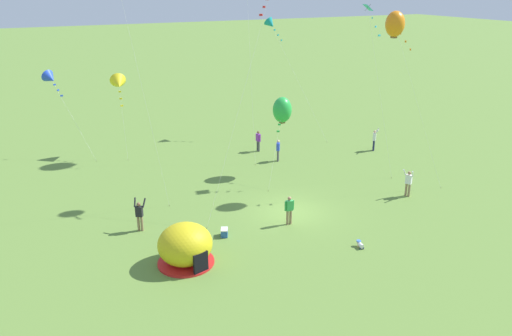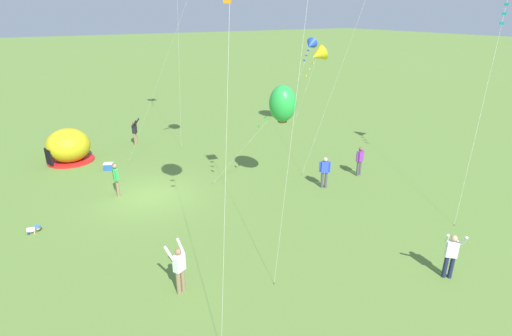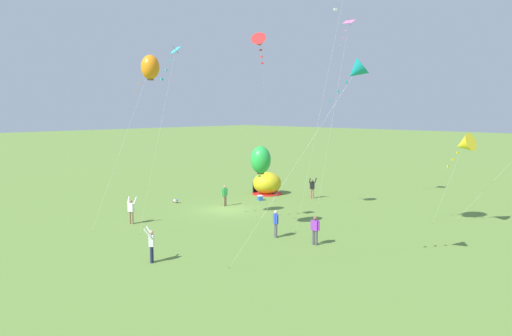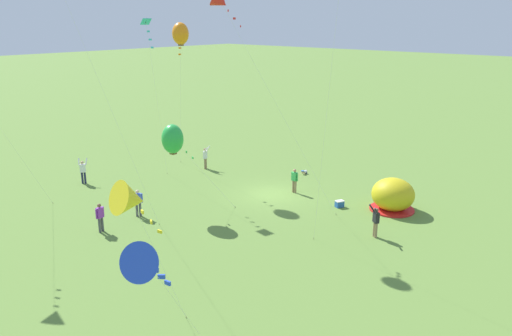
{
  "view_description": "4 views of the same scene",
  "coord_description": "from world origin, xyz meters",
  "px_view_note": "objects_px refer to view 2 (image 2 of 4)",
  "views": [
    {
      "loc": [
        -13.97,
        -23.7,
        13.06
      ],
      "look_at": [
        -0.61,
        3.6,
        1.72
      ],
      "focal_mm": 35.0,
      "sensor_mm": 36.0,
      "label": 1
    },
    {
      "loc": [
        18.77,
        -4.68,
        8.93
      ],
      "look_at": [
        3.3,
        4.38,
        1.81
      ],
      "focal_mm": 28.0,
      "sensor_mm": 36.0,
      "label": 2
    },
    {
      "loc": [
        26.3,
        28.77,
        7.98
      ],
      "look_at": [
        2.45,
        5.52,
        4.03
      ],
      "focal_mm": 35.0,
      "sensor_mm": 36.0,
      "label": 3
    },
    {
      "loc": [
        -20.6,
        25.22,
        11.74
      ],
      "look_at": [
        -0.86,
        2.58,
        2.68
      ],
      "focal_mm": 35.0,
      "sensor_mm": 36.0,
      "label": 4
    }
  ],
  "objects_px": {
    "cooler_box": "(109,166)",
    "kite_blue": "(310,45)",
    "person_center_field": "(325,171)",
    "person_with_toddler": "(360,160)",
    "kite_green": "(283,104)",
    "toddler_crawling": "(34,229)",
    "person_arms_raised": "(179,267)",
    "person_far_back": "(116,178)",
    "person_flying_kite": "(135,131)",
    "person_watching_sky": "(451,254)",
    "kite_yellow": "(318,55)",
    "popup_tent": "(68,146)"
  },
  "relations": [
    {
      "from": "cooler_box",
      "to": "kite_blue",
      "type": "distance_m",
      "value": 21.52
    },
    {
      "from": "person_center_field",
      "to": "person_with_toddler",
      "type": "distance_m",
      "value": 2.84
    },
    {
      "from": "kite_green",
      "to": "kite_blue",
      "type": "height_order",
      "value": "kite_blue"
    },
    {
      "from": "cooler_box",
      "to": "kite_blue",
      "type": "xyz_separation_m",
      "value": [
        -6.43,
        19.71,
        5.76
      ]
    },
    {
      "from": "toddler_crawling",
      "to": "person_arms_raised",
      "type": "height_order",
      "value": "person_arms_raised"
    },
    {
      "from": "cooler_box",
      "to": "person_with_toddler",
      "type": "bearing_deg",
      "value": 56.46
    },
    {
      "from": "person_far_back",
      "to": "person_center_field",
      "type": "xyz_separation_m",
      "value": [
        4.6,
        9.81,
        0.0
      ]
    },
    {
      "from": "person_flying_kite",
      "to": "person_watching_sky",
      "type": "relative_size",
      "value": 1.0
    },
    {
      "from": "person_center_field",
      "to": "person_arms_raised",
      "type": "distance_m",
      "value": 10.61
    },
    {
      "from": "person_watching_sky",
      "to": "kite_blue",
      "type": "xyz_separation_m",
      "value": [
        -23.26,
        11.42,
        4.98
      ]
    },
    {
      "from": "person_with_toddler",
      "to": "kite_green",
      "type": "xyz_separation_m",
      "value": [
        -0.6,
        -5.01,
        3.68
      ]
    },
    {
      "from": "person_arms_raised",
      "to": "kite_yellow",
      "type": "relative_size",
      "value": 0.29
    },
    {
      "from": "popup_tent",
      "to": "person_far_back",
      "type": "xyz_separation_m",
      "value": [
        6.68,
        1.45,
        -0.03
      ]
    },
    {
      "from": "toddler_crawling",
      "to": "person_with_toddler",
      "type": "xyz_separation_m",
      "value": [
        2.26,
        16.62,
        0.79
      ]
    },
    {
      "from": "kite_green",
      "to": "kite_yellow",
      "type": "bearing_deg",
      "value": 134.3
    },
    {
      "from": "person_center_field",
      "to": "cooler_box",
      "type": "bearing_deg",
      "value": -131.78
    },
    {
      "from": "person_flying_kite",
      "to": "popup_tent",
      "type": "bearing_deg",
      "value": -75.23
    },
    {
      "from": "popup_tent",
      "to": "person_with_toddler",
      "type": "relative_size",
      "value": 1.63
    },
    {
      "from": "kite_green",
      "to": "kite_yellow",
      "type": "relative_size",
      "value": 0.87
    },
    {
      "from": "person_watching_sky",
      "to": "person_with_toddler",
      "type": "bearing_deg",
      "value": 155.04
    },
    {
      "from": "person_far_back",
      "to": "person_with_toddler",
      "type": "xyz_separation_m",
      "value": [
        4.28,
        12.63,
        0.0
      ]
    },
    {
      "from": "kite_yellow",
      "to": "kite_blue",
      "type": "distance_m",
      "value": 5.49
    },
    {
      "from": "cooler_box",
      "to": "person_flying_kite",
      "type": "bearing_deg",
      "value": 145.95
    },
    {
      "from": "cooler_box",
      "to": "kite_green",
      "type": "xyz_separation_m",
      "value": [
        7.57,
        7.31,
        4.43
      ]
    },
    {
      "from": "person_arms_raised",
      "to": "kite_blue",
      "type": "relative_size",
      "value": 0.29
    },
    {
      "from": "cooler_box",
      "to": "popup_tent",
      "type": "bearing_deg",
      "value": -147.67
    },
    {
      "from": "person_flying_kite",
      "to": "person_watching_sky",
      "type": "height_order",
      "value": "same"
    },
    {
      "from": "popup_tent",
      "to": "person_arms_raised",
      "type": "bearing_deg",
      "value": 5.72
    },
    {
      "from": "kite_yellow",
      "to": "person_center_field",
      "type": "bearing_deg",
      "value": -35.74
    },
    {
      "from": "person_with_toddler",
      "to": "kite_green",
      "type": "height_order",
      "value": "kite_green"
    },
    {
      "from": "person_arms_raised",
      "to": "kite_green",
      "type": "xyz_separation_m",
      "value": [
        -5.21,
        7.52,
        3.65
      ]
    },
    {
      "from": "kite_blue",
      "to": "person_with_toddler",
      "type": "bearing_deg",
      "value": -26.83
    },
    {
      "from": "kite_green",
      "to": "kite_blue",
      "type": "distance_m",
      "value": 18.75
    },
    {
      "from": "person_far_back",
      "to": "kite_blue",
      "type": "bearing_deg",
      "value": 117.27
    },
    {
      "from": "toddler_crawling",
      "to": "person_flying_kite",
      "type": "bearing_deg",
      "value": 144.75
    },
    {
      "from": "person_flying_kite",
      "to": "person_arms_raised",
      "type": "relative_size",
      "value": 1.0
    },
    {
      "from": "person_center_field",
      "to": "person_watching_sky",
      "type": "bearing_deg",
      "value": -8.21
    },
    {
      "from": "kite_yellow",
      "to": "kite_blue",
      "type": "height_order",
      "value": "kite_blue"
    },
    {
      "from": "toddler_crawling",
      "to": "person_flying_kite",
      "type": "distance_m",
      "value": 12.11
    },
    {
      "from": "cooler_box",
      "to": "person_arms_raised",
      "type": "distance_m",
      "value": 12.8
    },
    {
      "from": "popup_tent",
      "to": "cooler_box",
      "type": "distance_m",
      "value": 3.39
    },
    {
      "from": "person_flying_kite",
      "to": "cooler_box",
      "type": "bearing_deg",
      "value": -34.05
    },
    {
      "from": "popup_tent",
      "to": "person_arms_raised",
      "type": "height_order",
      "value": "popup_tent"
    },
    {
      "from": "kite_blue",
      "to": "kite_green",
      "type": "bearing_deg",
      "value": -41.53
    },
    {
      "from": "person_arms_raised",
      "to": "kite_blue",
      "type": "bearing_deg",
      "value": 133.97
    },
    {
      "from": "toddler_crawling",
      "to": "person_watching_sky",
      "type": "xyz_separation_m",
      "value": [
        10.92,
        12.59,
        0.82
      ]
    },
    {
      "from": "kite_blue",
      "to": "person_watching_sky",
      "type": "bearing_deg",
      "value": -26.14
    },
    {
      "from": "popup_tent",
      "to": "person_watching_sky",
      "type": "xyz_separation_m",
      "value": [
        19.62,
        10.06,
        0.0
      ]
    },
    {
      "from": "toddler_crawling",
      "to": "kite_yellow",
      "type": "bearing_deg",
      "value": 109.9
    },
    {
      "from": "person_arms_raised",
      "to": "person_with_toddler",
      "type": "xyz_separation_m",
      "value": [
        -4.61,
        12.53,
        -0.03
      ]
    }
  ]
}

